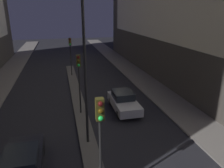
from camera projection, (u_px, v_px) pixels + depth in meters
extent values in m
cube|color=#56544F|center=(79.00, 103.00, 19.69)|extent=(1.05, 28.56, 0.14)
cylinder|color=black|center=(101.00, 161.00, 9.07)|extent=(0.12, 0.12, 3.83)
cube|color=#3D3814|center=(100.00, 109.00, 8.32)|extent=(0.32, 0.28, 0.90)
sphere|color=#4C0F0F|center=(100.00, 104.00, 8.06)|extent=(0.20, 0.20, 0.20)
sphere|color=#4C380A|center=(101.00, 111.00, 8.15)|extent=(0.20, 0.20, 0.20)
sphere|color=#1EEA4C|center=(101.00, 118.00, 8.25)|extent=(0.20, 0.20, 0.20)
cylinder|color=black|center=(80.00, 90.00, 17.18)|extent=(0.12, 0.12, 3.83)
cube|color=#3D3814|center=(78.00, 61.00, 16.43)|extent=(0.32, 0.28, 0.90)
sphere|color=#4C0F0F|center=(78.00, 57.00, 16.17)|extent=(0.20, 0.20, 0.20)
sphere|color=#4C380A|center=(79.00, 61.00, 16.26)|extent=(0.20, 0.20, 0.20)
sphere|color=#1EEA4C|center=(79.00, 65.00, 16.36)|extent=(0.20, 0.20, 0.20)
cylinder|color=black|center=(71.00, 61.00, 27.45)|extent=(0.12, 0.12, 3.83)
cube|color=#3D3814|center=(70.00, 42.00, 26.69)|extent=(0.32, 0.28, 0.90)
sphere|color=#4C0F0F|center=(70.00, 39.00, 26.43)|extent=(0.20, 0.20, 0.20)
sphere|color=#4C380A|center=(70.00, 42.00, 26.53)|extent=(0.20, 0.20, 0.20)
sphere|color=#1EEA4C|center=(70.00, 44.00, 26.62)|extent=(0.20, 0.20, 0.20)
cylinder|color=black|center=(85.00, 72.00, 12.37)|extent=(0.16, 0.16, 9.08)
cube|color=black|center=(22.00, 163.00, 11.11)|extent=(1.94, 4.42, 0.60)
cube|color=black|center=(20.00, 158.00, 10.63)|extent=(1.65, 1.99, 0.52)
cylinder|color=black|center=(10.00, 154.00, 12.28)|extent=(0.22, 0.64, 0.64)
cylinder|color=black|center=(42.00, 150.00, 12.66)|extent=(0.22, 0.64, 0.64)
cube|color=#B2B2B7|center=(124.00, 103.00, 18.28)|extent=(1.86, 4.39, 0.68)
cube|color=black|center=(123.00, 95.00, 18.38)|extent=(1.58, 1.98, 0.59)
cube|color=red|center=(110.00, 94.00, 20.14)|extent=(0.14, 0.04, 0.10)
cube|color=red|center=(124.00, 93.00, 20.43)|extent=(0.14, 0.04, 0.10)
cylinder|color=black|center=(111.00, 101.00, 19.46)|extent=(0.22, 0.64, 0.64)
cylinder|color=black|center=(128.00, 100.00, 19.82)|extent=(0.22, 0.64, 0.64)
cylinder|color=black|center=(119.00, 115.00, 16.95)|extent=(0.22, 0.64, 0.64)
cylinder|color=black|center=(139.00, 113.00, 17.31)|extent=(0.22, 0.64, 0.64)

